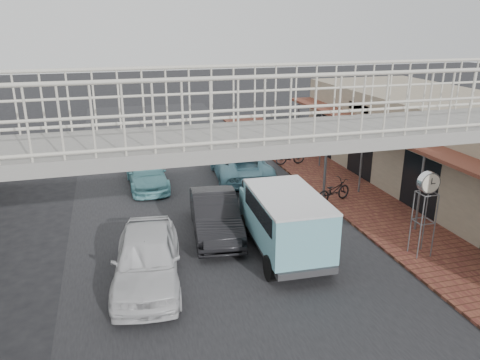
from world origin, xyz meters
TOP-DOWN VIEW (x-y plane):
  - ground at (0.00, 0.00)m, footprint 120.00×120.00m
  - road_strip at (0.00, 0.00)m, footprint 10.00×60.00m
  - sidewalk at (6.50, 3.00)m, footprint 3.00×40.00m
  - shophouse_row at (10.97, 4.00)m, footprint 7.20×18.00m
  - footbridge at (0.00, -4.00)m, footprint 16.40×2.40m
  - white_hatchback at (-2.59, 0.13)m, footprint 2.42×4.80m
  - dark_sedan at (0.00, 2.78)m, footprint 2.01×4.55m
  - angkot_curb at (2.50, 8.37)m, footprint 2.98×5.53m
  - angkot_far at (-1.86, 8.49)m, footprint 1.77×4.10m
  - angkot_van at (1.78, 0.69)m, footprint 2.16×4.44m
  - motorcycle_near at (5.30, 4.25)m, footprint 1.89×1.18m
  - motorcycle_far at (5.52, 9.62)m, footprint 1.58×0.47m
  - street_clock at (5.88, -0.64)m, footprint 0.67×0.54m
  - arrow_sign at (6.03, 4.86)m, footprint 1.96×1.24m

SIDE VIEW (x-z plane):
  - ground at x=0.00m, z-range 0.00..0.00m
  - road_strip at x=0.00m, z-range 0.00..0.01m
  - sidewalk at x=6.50m, z-range 0.00..0.10m
  - motorcycle_near at x=5.30m, z-range 0.10..1.04m
  - motorcycle_far at x=5.52m, z-range 0.10..1.04m
  - angkot_far at x=-1.86m, z-range 0.00..1.18m
  - dark_sedan at x=0.00m, z-range 0.00..1.45m
  - angkot_curb at x=2.50m, z-range 0.00..1.48m
  - white_hatchback at x=-2.59m, z-range 0.00..1.57m
  - angkot_van at x=1.78m, z-range 0.29..2.43m
  - shophouse_row at x=10.97m, z-range 0.01..4.01m
  - street_clock at x=5.88m, z-range 1.01..3.76m
  - arrow_sign at x=6.03m, z-range 1.14..4.52m
  - footbridge at x=0.00m, z-range 0.01..6.35m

